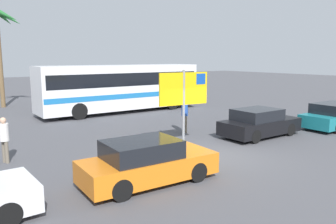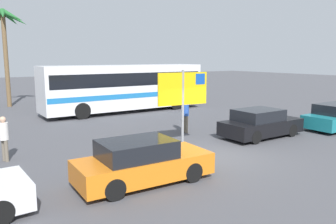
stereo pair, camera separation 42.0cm
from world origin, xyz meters
name	(u,v)px [view 1 (the left image)]	position (x,y,z in m)	size (l,w,h in m)	color
ground	(215,156)	(0.00, 0.00, 0.00)	(120.00, 120.00, 0.00)	#4C4C51
bus_front_coach	(121,86)	(2.02, 11.41, 1.78)	(11.15, 2.53, 3.17)	white
ferry_sign	(185,92)	(-0.26, 1.56, 2.33)	(2.19, 0.32, 3.20)	gray
car_black	(259,123)	(3.89, 1.14, 0.63)	(4.04, 1.74, 1.32)	black
car_teal	(336,116)	(8.84, 0.12, 0.64)	(4.52, 1.75, 1.32)	#19757F
car_orange	(147,162)	(-3.59, -0.90, 0.63)	(4.10, 1.79, 1.32)	orange
pedestrian_crossing_lot	(4,136)	(-6.64, 3.66, 0.96)	(0.32, 0.32, 1.63)	#706656
pedestrian_near_sign	(185,112)	(1.51, 3.79, 1.05)	(0.32, 0.32, 1.77)	#706656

